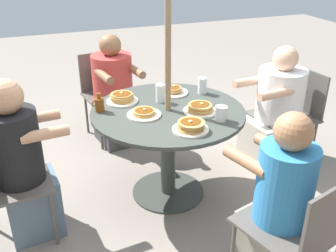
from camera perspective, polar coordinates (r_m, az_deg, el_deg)
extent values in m
plane|color=gray|center=(3.22, 0.00, -9.53)|extent=(12.00, 12.00, 0.00)
cylinder|color=#383D38|center=(3.21, 0.00, -9.42)|extent=(0.57, 0.57, 0.01)
cylinder|color=#383D38|center=(3.02, 0.00, -4.15)|extent=(0.11, 0.11, 0.70)
cylinder|color=#383D38|center=(2.86, 0.00, 2.13)|extent=(1.12, 1.12, 0.03)
cylinder|color=#846B4C|center=(2.74, 0.00, 8.48)|extent=(0.04, 0.04, 2.09)
cylinder|color=#514C47|center=(2.44, 9.37, -17.29)|extent=(0.02, 0.02, 0.42)
cylinder|color=#514C47|center=(2.68, 15.72, -13.36)|extent=(0.02, 0.02, 0.42)
cube|color=#514C47|center=(2.33, 17.05, -13.61)|extent=(0.59, 0.59, 0.02)
cube|color=#514C47|center=(2.11, 22.71, -12.25)|extent=(0.44, 0.14, 0.39)
cube|color=gray|center=(2.51, 14.40, -16.34)|extent=(0.37, 0.39, 0.42)
cylinder|color=teal|center=(2.22, 16.60, -8.34)|extent=(0.31, 0.31, 0.47)
sphere|color=#A3704C|center=(2.06, 17.76, -0.76)|extent=(0.20, 0.20, 0.20)
cylinder|color=#A3704C|center=(2.17, 11.24, -5.05)|extent=(0.15, 0.30, 0.07)
cylinder|color=#A3704C|center=(2.34, 15.51, -3.08)|extent=(0.15, 0.30, 0.07)
cylinder|color=#514C47|center=(3.42, 15.57, -3.98)|extent=(0.02, 0.02, 0.42)
cylinder|color=#514C47|center=(3.69, 11.47, -1.21)|extent=(0.02, 0.02, 0.42)
cylinder|color=#514C47|center=(3.69, 20.32, -2.44)|extent=(0.02, 0.02, 0.42)
cylinder|color=#514C47|center=(3.93, 16.17, 0.05)|extent=(0.02, 0.02, 0.42)
cube|color=#514C47|center=(3.58, 16.32, 1.29)|extent=(0.53, 0.53, 0.02)
cube|color=#514C47|center=(3.66, 19.39, 4.82)|extent=(0.07, 0.45, 0.39)
cube|color=beige|center=(3.60, 14.47, -2.25)|extent=(0.46, 0.42, 0.42)
cylinder|color=white|center=(3.46, 16.02, 4.34)|extent=(0.40, 0.40, 0.45)
sphere|color=#DBA884|center=(3.36, 16.69, 9.36)|extent=(0.21, 0.21, 0.21)
cylinder|color=#DBA884|center=(3.18, 15.40, 4.52)|extent=(0.33, 0.11, 0.07)
cylinder|color=#DBA884|center=(3.41, 11.89, 6.35)|extent=(0.33, 0.11, 0.07)
cylinder|color=#514C47|center=(3.90, -4.14, 0.84)|extent=(0.02, 0.02, 0.42)
cylinder|color=#514C47|center=(3.76, -9.70, -0.48)|extent=(0.02, 0.02, 0.42)
cylinder|color=#514C47|center=(4.24, -6.54, 2.88)|extent=(0.02, 0.02, 0.42)
cylinder|color=#514C47|center=(4.11, -11.72, 1.73)|extent=(0.02, 0.02, 0.42)
cube|color=#514C47|center=(3.91, -8.23, 4.24)|extent=(0.55, 0.55, 0.02)
cube|color=#514C47|center=(4.04, -9.66, 7.93)|extent=(0.45, 0.09, 0.39)
cube|color=#3D3D42|center=(3.90, -7.37, 0.68)|extent=(0.42, 0.45, 0.42)
cylinder|color=#B73833|center=(3.78, -8.09, 6.94)|extent=(0.38, 0.38, 0.44)
sphere|color=brown|center=(3.69, -8.40, 11.53)|extent=(0.20, 0.20, 0.20)
cylinder|color=brown|center=(3.64, -4.78, 8.03)|extent=(0.12, 0.32, 0.07)
cylinder|color=brown|center=(3.53, -9.31, 7.19)|extent=(0.12, 0.32, 0.07)
cylinder|color=#514C47|center=(3.05, -17.73, -8.34)|extent=(0.02, 0.02, 0.42)
cylinder|color=#514C47|center=(2.72, -16.19, -12.81)|extent=(0.02, 0.02, 0.42)
cube|color=#514C47|center=(2.75, -21.76, -7.61)|extent=(0.52, 0.52, 0.02)
cube|color=slate|center=(2.88, -18.87, -10.84)|extent=(0.37, 0.34, 0.42)
cylinder|color=black|center=(2.64, -21.34, -3.01)|extent=(0.32, 0.32, 0.50)
sphere|color=tan|center=(2.50, -22.62, 3.94)|extent=(0.22, 0.22, 0.22)
cylinder|color=tan|center=(2.71, -18.42, 1.14)|extent=(0.29, 0.10, 0.07)
cylinder|color=tan|center=(2.48, -17.42, -1.14)|extent=(0.29, 0.10, 0.07)
cylinder|color=silver|center=(3.15, 0.73, 4.88)|extent=(0.24, 0.24, 0.01)
cylinder|color=#BC8947|center=(3.15, 0.80, 5.14)|extent=(0.14, 0.14, 0.01)
cylinder|color=#BC8947|center=(3.14, 0.80, 5.29)|extent=(0.14, 0.14, 0.01)
cylinder|color=#BC8947|center=(3.14, 0.71, 5.54)|extent=(0.14, 0.14, 0.01)
ellipsoid|color=brown|center=(3.14, 0.74, 5.67)|extent=(0.11, 0.10, 0.00)
cube|color=#F4E084|center=(3.14, 0.86, 5.83)|extent=(0.02, 0.02, 0.01)
cylinder|color=silver|center=(3.01, -6.67, 3.61)|extent=(0.24, 0.24, 0.01)
cylinder|color=#BC8947|center=(3.00, -6.63, 3.84)|extent=(0.17, 0.17, 0.01)
cylinder|color=#BC8947|center=(3.00, -6.71, 4.10)|extent=(0.18, 0.18, 0.01)
cylinder|color=#BC8947|center=(3.00, -6.70, 4.33)|extent=(0.18, 0.18, 0.01)
cylinder|color=#BC8947|center=(2.99, -6.77, 4.57)|extent=(0.17, 0.17, 0.01)
ellipsoid|color=brown|center=(2.98, -6.73, 4.69)|extent=(0.14, 0.13, 0.00)
cube|color=#F4E084|center=(2.99, -6.80, 4.83)|extent=(0.03, 0.03, 0.01)
cylinder|color=silver|center=(2.76, -3.49, 1.65)|extent=(0.24, 0.24, 0.01)
cylinder|color=#BC8947|center=(2.76, -3.54, 1.88)|extent=(0.16, 0.16, 0.01)
cylinder|color=#BC8947|center=(2.76, -3.54, 2.19)|extent=(0.16, 0.16, 0.01)
ellipsoid|color=brown|center=(2.75, -3.51, 2.32)|extent=(0.13, 0.12, 0.00)
cube|color=#F4E084|center=(2.75, -3.45, 2.44)|extent=(0.03, 0.03, 0.01)
cylinder|color=silver|center=(2.55, 3.28, -0.51)|extent=(0.24, 0.24, 0.01)
cylinder|color=#BC8947|center=(2.54, 3.30, -0.32)|extent=(0.18, 0.18, 0.01)
cylinder|color=#BC8947|center=(2.54, 3.26, -0.02)|extent=(0.17, 0.17, 0.01)
cylinder|color=#BC8947|center=(2.54, 3.28, 0.25)|extent=(0.16, 0.16, 0.01)
cylinder|color=#BC8947|center=(2.53, 3.41, 0.47)|extent=(0.18, 0.18, 0.01)
ellipsoid|color=brown|center=(2.53, 3.31, 0.67)|extent=(0.14, 0.13, 0.00)
cube|color=#F4E084|center=(2.52, 3.26, 0.71)|extent=(0.02, 0.02, 0.01)
cylinder|color=silver|center=(2.82, 4.63, 2.16)|extent=(0.24, 0.24, 0.01)
cylinder|color=#BC8947|center=(2.82, 4.59, 2.42)|extent=(0.18, 0.18, 0.01)
cylinder|color=#BC8947|center=(2.81, 4.73, 2.56)|extent=(0.18, 0.18, 0.01)
cylinder|color=#BC8947|center=(2.81, 4.65, 2.85)|extent=(0.17, 0.17, 0.01)
cylinder|color=#BC8947|center=(2.80, 4.66, 3.02)|extent=(0.17, 0.17, 0.01)
ellipsoid|color=brown|center=(2.80, 4.67, 3.19)|extent=(0.14, 0.13, 0.00)
cube|color=#F4E084|center=(2.80, 4.89, 3.30)|extent=(0.03, 0.03, 0.01)
cylinder|color=brown|center=(2.85, -9.91, 3.04)|extent=(0.07, 0.07, 0.10)
cylinder|color=brown|center=(2.83, -10.02, 4.33)|extent=(0.03, 0.03, 0.04)
torus|color=brown|center=(2.84, -10.54, 3.21)|extent=(0.05, 0.01, 0.05)
cylinder|color=white|center=(2.69, 7.70, 1.73)|extent=(0.08, 0.08, 0.09)
cylinder|color=white|center=(2.67, 7.77, 2.73)|extent=(0.08, 0.08, 0.01)
cylinder|color=silver|center=(2.97, -1.07, 4.80)|extent=(0.07, 0.07, 0.14)
cylinder|color=silver|center=(3.15, 4.99, 5.87)|extent=(0.07, 0.07, 0.13)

